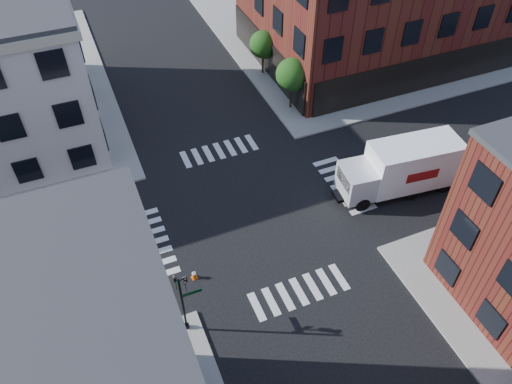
% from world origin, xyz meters
% --- Properties ---
extents(ground, '(120.00, 120.00, 0.00)m').
position_xyz_m(ground, '(0.00, 0.00, 0.00)').
color(ground, black).
rests_on(ground, ground).
extents(sidewalk_ne, '(30.00, 30.00, 0.15)m').
position_xyz_m(sidewalk_ne, '(21.00, 21.00, 0.07)').
color(sidewalk_ne, gray).
rests_on(sidewalk_ne, ground).
extents(tree_near, '(2.69, 2.69, 4.49)m').
position_xyz_m(tree_near, '(7.56, 9.98, 3.16)').
color(tree_near, black).
rests_on(tree_near, ground).
extents(tree_far, '(2.43, 2.43, 4.07)m').
position_xyz_m(tree_far, '(7.56, 15.98, 2.87)').
color(tree_far, black).
rests_on(tree_far, ground).
extents(signal_pole, '(1.29, 1.24, 4.60)m').
position_xyz_m(signal_pole, '(-6.72, -6.68, 2.86)').
color(signal_pole, black).
rests_on(signal_pole, ground).
extents(box_truck, '(8.78, 3.47, 3.89)m').
position_xyz_m(box_truck, '(10.26, -1.86, 2.02)').
color(box_truck, white).
rests_on(box_truck, ground).
extents(traffic_cone, '(0.41, 0.41, 0.66)m').
position_xyz_m(traffic_cone, '(-5.39, -3.68, 0.32)').
color(traffic_cone, '#E2590A').
rests_on(traffic_cone, ground).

